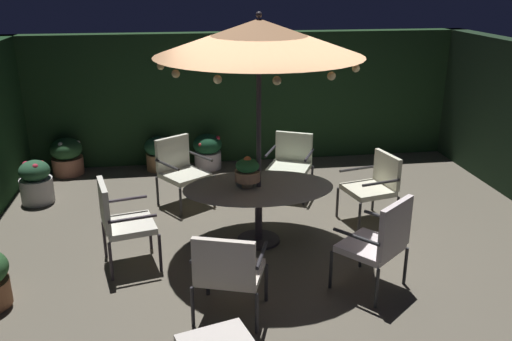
# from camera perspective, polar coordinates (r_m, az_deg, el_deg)

# --- Properties ---
(ground_plane) EXTENTS (7.90, 6.96, 0.02)m
(ground_plane) POSITION_cam_1_polar(r_m,az_deg,el_deg) (6.78, 2.29, -7.57)
(ground_plane) COLOR #60594B
(hedge_backdrop_rear) EXTENTS (7.90, 0.30, 2.23)m
(hedge_backdrop_rear) POSITION_cam_1_polar(r_m,az_deg,el_deg) (9.53, -1.30, 7.74)
(hedge_backdrop_rear) COLOR #1C371D
(hedge_backdrop_rear) RESTS_ON ground_plane
(patio_dining_table) EXTENTS (1.83, 1.19, 0.73)m
(patio_dining_table) POSITION_cam_1_polar(r_m,az_deg,el_deg) (6.53, 0.28, -2.62)
(patio_dining_table) COLOR #302933
(patio_dining_table) RESTS_ON ground_plane
(patio_umbrella) EXTENTS (2.34, 2.34, 2.76)m
(patio_umbrella) POSITION_cam_1_polar(r_m,az_deg,el_deg) (6.07, 0.31, 13.83)
(patio_umbrella) COLOR #302D34
(patio_umbrella) RESTS_ON ground_plane
(centerpiece_planter) EXTENTS (0.31, 0.31, 0.38)m
(centerpiece_planter) POSITION_cam_1_polar(r_m,az_deg,el_deg) (6.40, -0.91, -0.01)
(centerpiece_planter) COLOR tan
(centerpiece_planter) RESTS_ON patio_dining_table
(patio_chair_north) EXTENTS (0.78, 0.74, 0.92)m
(patio_chair_north) POSITION_cam_1_polar(r_m,az_deg,el_deg) (5.11, -2.98, -10.37)
(patio_chair_north) COLOR #2E2D32
(patio_chair_north) RESTS_ON ground_plane
(patio_chair_northeast) EXTENTS (0.84, 0.83, 1.04)m
(patio_chair_northeast) POSITION_cam_1_polar(r_m,az_deg,el_deg) (5.68, 12.99, -7.12)
(patio_chair_northeast) COLOR #2A2B2D
(patio_chair_northeast) RESTS_ON ground_plane
(patio_chair_east) EXTENTS (0.72, 0.72, 0.92)m
(patio_chair_east) POSITION_cam_1_polar(r_m,az_deg,el_deg) (7.29, 12.43, -1.31)
(patio_chair_east) COLOR #312F30
(patio_chair_east) RESTS_ON ground_plane
(patio_chair_southeast) EXTENTS (0.81, 0.80, 0.91)m
(patio_chair_southeast) POSITION_cam_1_polar(r_m,az_deg,el_deg) (8.06, 3.71, 1.09)
(patio_chair_southeast) COLOR #2F2E35
(patio_chair_southeast) RESTS_ON ground_plane
(patio_chair_south) EXTENTS (0.83, 0.84, 0.95)m
(patio_chair_south) POSITION_cam_1_polar(r_m,az_deg,el_deg) (7.78, -8.02, 0.35)
(patio_chair_south) COLOR #302F30
(patio_chair_south) RESTS_ON ground_plane
(patio_chair_southwest) EXTENTS (0.68, 0.71, 1.02)m
(patio_chair_southwest) POSITION_cam_1_polar(r_m,az_deg,el_deg) (6.17, -14.20, -4.89)
(patio_chair_southwest) COLOR #302830
(patio_chair_southwest) RESTS_ON ground_plane
(potted_plant_back_center) EXTENTS (0.52, 0.52, 0.61)m
(potted_plant_back_center) POSITION_cam_1_polar(r_m,az_deg,el_deg) (9.46, -19.34, 1.46)
(potted_plant_back_center) COLOR #A3664F
(potted_plant_back_center) RESTS_ON ground_plane
(potted_plant_left_far) EXTENTS (0.46, 0.46, 0.57)m
(potted_plant_left_far) POSITION_cam_1_polar(r_m,az_deg,el_deg) (9.28, -10.26, 1.89)
(potted_plant_left_far) COLOR olive
(potted_plant_left_far) RESTS_ON ground_plane
(potted_plant_left_near) EXTENTS (0.49, 0.49, 0.60)m
(potted_plant_left_near) POSITION_cam_1_polar(r_m,az_deg,el_deg) (9.23, -5.13, 2.09)
(potted_plant_left_near) COLOR silver
(potted_plant_left_near) RESTS_ON ground_plane
(potted_plant_back_left) EXTENTS (0.46, 0.46, 0.63)m
(potted_plant_back_left) POSITION_cam_1_polar(r_m,az_deg,el_deg) (8.41, -22.23, -1.12)
(potted_plant_back_left) COLOR silver
(potted_plant_back_left) RESTS_ON ground_plane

